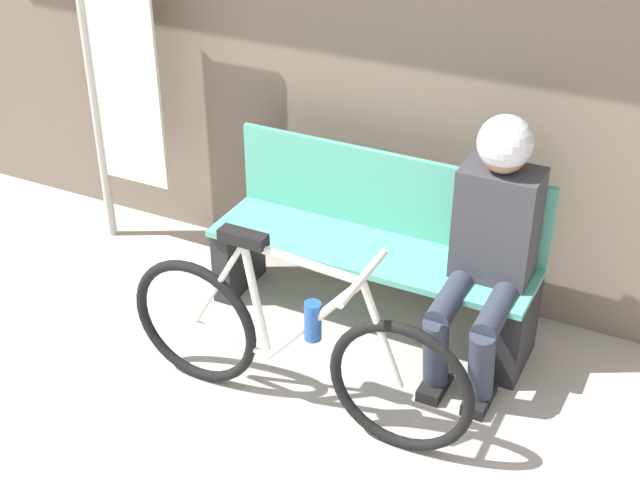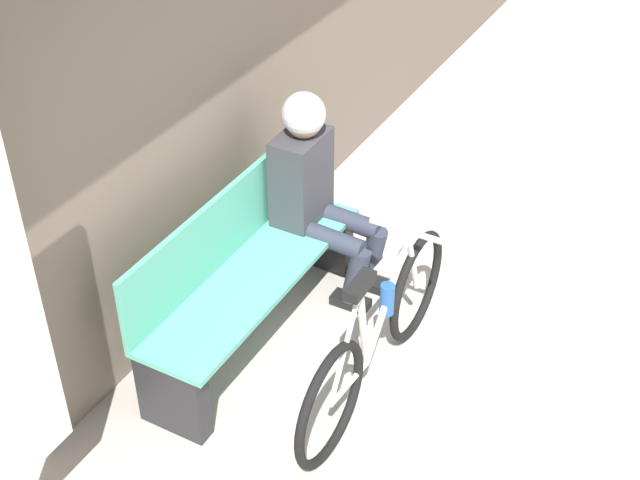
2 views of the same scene
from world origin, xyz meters
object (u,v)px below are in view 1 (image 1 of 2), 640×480
Objects in this scene: person_seated at (491,234)px; banner_pole at (114,60)px; park_bench_near at (375,251)px; bicycle at (292,346)px.

banner_pole reaches higher than person_seated.
person_seated is at bearing -5.02° from banner_pole.
banner_pole is (-1.49, 0.08, 0.68)m from park_bench_near.
park_bench_near is 0.84× the size of banner_pole.
person_seated is (0.59, 0.67, 0.34)m from bicycle.
banner_pole is at bearing 176.97° from park_bench_near.
bicycle is at bearing -131.63° from person_seated.
park_bench_near is at bearing -3.03° from banner_pole.
bicycle is 1.32× the size of person_seated.
park_bench_near is 0.64m from person_seated.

